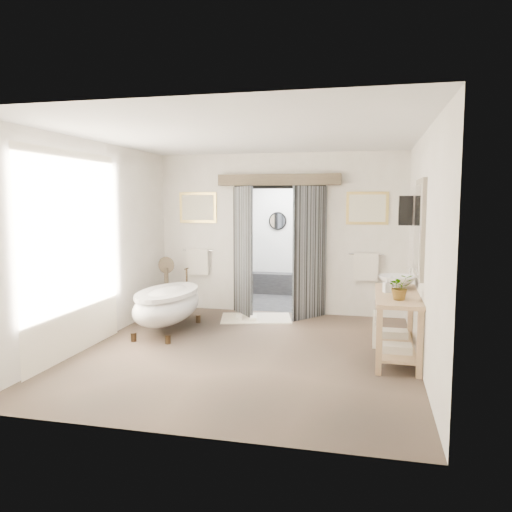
{
  "coord_description": "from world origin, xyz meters",
  "views": [
    {
      "loc": [
        1.62,
        -6.42,
        2.05
      ],
      "look_at": [
        0.0,
        0.6,
        1.25
      ],
      "focal_mm": 35.0,
      "sensor_mm": 36.0,
      "label": 1
    }
  ],
  "objects_px": {
    "clawfoot_tub": "(168,304)",
    "basin": "(397,282)",
    "vanity": "(395,320)",
    "rug": "(256,318)"
  },
  "relations": [
    {
      "from": "clawfoot_tub",
      "to": "basin",
      "type": "relative_size",
      "value": 3.6
    },
    {
      "from": "clawfoot_tub",
      "to": "vanity",
      "type": "xyz_separation_m",
      "value": [
        3.41,
        -0.56,
        0.07
      ]
    },
    {
      "from": "basin",
      "to": "vanity",
      "type": "bearing_deg",
      "value": -101.31
    },
    {
      "from": "clawfoot_tub",
      "to": "basin",
      "type": "bearing_deg",
      "value": -2.21
    },
    {
      "from": "vanity",
      "to": "basin",
      "type": "xyz_separation_m",
      "value": [
        0.04,
        0.43,
        0.43
      ]
    },
    {
      "from": "clawfoot_tub",
      "to": "rug",
      "type": "height_order",
      "value": "clawfoot_tub"
    },
    {
      "from": "clawfoot_tub",
      "to": "basin",
      "type": "xyz_separation_m",
      "value": [
        3.45,
        -0.13,
        0.5
      ]
    },
    {
      "from": "clawfoot_tub",
      "to": "rug",
      "type": "xyz_separation_m",
      "value": [
        1.16,
        1.14,
        -0.43
      ]
    },
    {
      "from": "vanity",
      "to": "basin",
      "type": "bearing_deg",
      "value": 84.68
    },
    {
      "from": "vanity",
      "to": "rug",
      "type": "bearing_deg",
      "value": 142.96
    }
  ]
}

